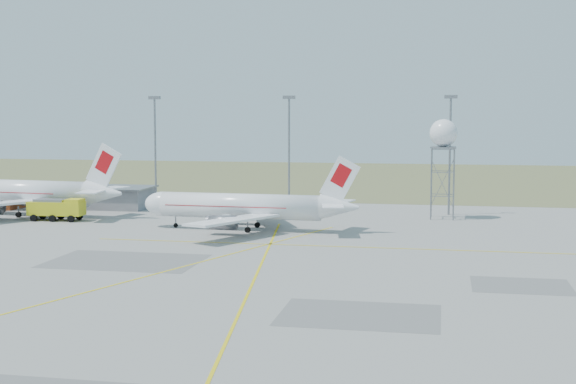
% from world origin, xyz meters
% --- Properties ---
extents(ground, '(400.00, 400.00, 0.00)m').
position_xyz_m(ground, '(0.00, 0.00, 0.00)').
color(ground, '#989893').
rests_on(ground, ground).
extents(grass_strip, '(400.00, 120.00, 0.03)m').
position_xyz_m(grass_strip, '(0.00, 140.00, 0.01)').
color(grass_strip, '#556236').
rests_on(grass_strip, ground).
extents(building_grey, '(19.00, 10.00, 3.90)m').
position_xyz_m(building_grey, '(-45.00, 64.00, 1.97)').
color(building_grey, gray).
rests_on(building_grey, ground).
extents(mast_a, '(2.20, 0.50, 20.50)m').
position_xyz_m(mast_a, '(-35.00, 66.00, 12.07)').
color(mast_a, gray).
rests_on(mast_a, ground).
extents(mast_b, '(2.20, 0.50, 20.50)m').
position_xyz_m(mast_b, '(-10.00, 66.00, 12.07)').
color(mast_b, gray).
rests_on(mast_b, ground).
extents(mast_c, '(2.20, 0.50, 20.50)m').
position_xyz_m(mast_c, '(18.00, 66.00, 12.07)').
color(mast_c, gray).
rests_on(mast_c, ground).
extents(airliner_main, '(33.45, 32.50, 11.38)m').
position_xyz_m(airliner_main, '(-12.26, 42.17, 3.49)').
color(airliner_main, white).
rests_on(airliner_main, ground).
extents(airliner_far, '(36.94, 35.76, 12.57)m').
position_xyz_m(airliner_far, '(-54.00, 51.63, 3.85)').
color(airliner_far, white).
rests_on(airliner_far, ground).
extents(radar_tower, '(4.55, 4.55, 16.46)m').
position_xyz_m(radar_tower, '(16.88, 60.76, 9.24)').
color(radar_tower, gray).
rests_on(radar_tower, ground).
extents(fire_truck, '(9.09, 3.78, 3.61)m').
position_xyz_m(fire_truck, '(-44.53, 46.29, 1.73)').
color(fire_truck, gold).
rests_on(fire_truck, ground).
extents(baggage_tug, '(2.21, 1.92, 1.55)m').
position_xyz_m(baggage_tug, '(-48.15, 57.54, 0.59)').
color(baggage_tug, '#A91D0C').
rests_on(baggage_tug, ground).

